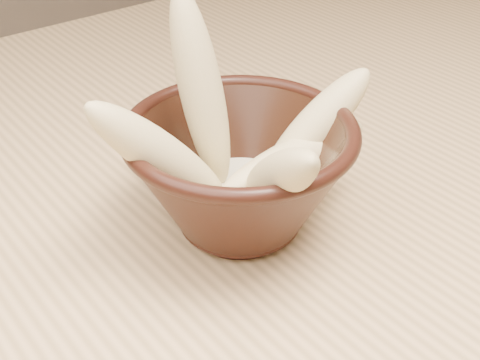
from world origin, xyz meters
TOP-DOWN VIEW (x-y plane):
  - table at (0.00, 0.00)m, footprint 1.20×0.80m
  - bowl at (-0.10, -0.15)m, footprint 0.19×0.19m
  - milk_puddle at (-0.10, -0.15)m, footprint 0.11×0.11m
  - banana_upright at (-0.11, -0.12)m, footprint 0.05×0.08m
  - banana_left at (-0.17, -0.14)m, footprint 0.13×0.06m
  - banana_right at (-0.03, -0.17)m, footprint 0.12×0.06m
  - banana_across at (-0.06, -0.17)m, footprint 0.16×0.04m
  - banana_front at (-0.11, -0.21)m, footprint 0.08×0.14m

SIDE VIEW (x-z plane):
  - table at x=0.00m, z-range 0.30..1.05m
  - milk_puddle at x=-0.10m, z-range 0.78..0.79m
  - bowl at x=-0.10m, z-range 0.76..0.86m
  - banana_across at x=-0.06m, z-range 0.79..0.84m
  - banana_right at x=-0.03m, z-range 0.78..0.89m
  - banana_front at x=-0.11m, z-range 0.78..0.90m
  - banana_left at x=-0.17m, z-range 0.78..0.91m
  - banana_upright at x=-0.11m, z-range 0.79..0.96m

